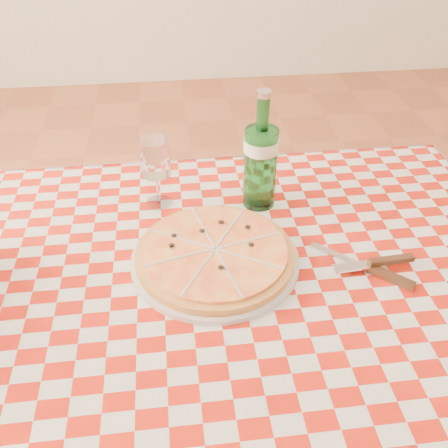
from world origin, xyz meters
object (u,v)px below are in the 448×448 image
object	(u,v)px
pizza_plate	(215,254)
dining_table	(236,295)
wine_glass	(156,173)
water_bottle	(261,151)

from	to	relation	value
pizza_plate	dining_table	bearing A→B (deg)	-9.40
pizza_plate	wine_glass	xyz separation A→B (m)	(-0.11, 0.23, 0.06)
dining_table	pizza_plate	world-z (taller)	pizza_plate
water_bottle	wine_glass	xyz separation A→B (m)	(-0.24, 0.03, -0.06)
dining_table	wine_glass	bearing A→B (deg)	123.34
dining_table	water_bottle	world-z (taller)	water_bottle
dining_table	wine_glass	world-z (taller)	wine_glass
dining_table	water_bottle	distance (m)	0.34
dining_table	water_bottle	bearing A→B (deg)	68.35
pizza_plate	water_bottle	xyz separation A→B (m)	(0.13, 0.21, 0.12)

